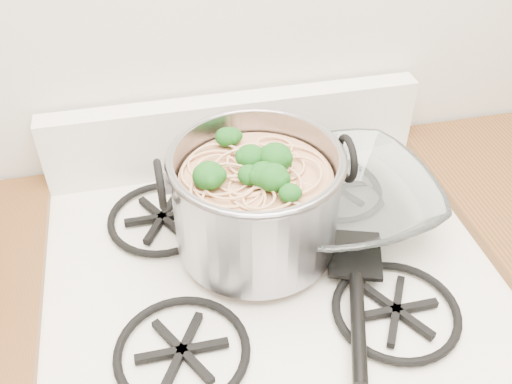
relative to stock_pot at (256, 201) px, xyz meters
name	(u,v)px	position (x,y,z in m)	size (l,w,h in m)	color
stock_pot	(256,201)	(0.00, 0.00, 0.00)	(0.32, 0.29, 0.19)	gray
spatula	(355,252)	(0.16, -0.08, -0.08)	(0.29, 0.31, 0.02)	black
glass_bowl	(343,207)	(0.17, 0.03, -0.07)	(0.13, 0.13, 0.03)	white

